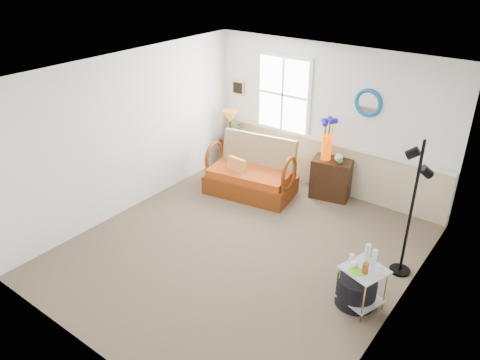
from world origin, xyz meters
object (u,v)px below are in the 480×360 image
Objects in this scene: cabinet at (331,178)px; ottoman at (356,291)px; floor_lamp at (411,210)px; side_table at (362,288)px; lamp_stand at (231,151)px; loveseat at (251,168)px.

ottoman is at bearing -68.35° from cabinet.
cabinet is at bearing 126.02° from floor_lamp.
side_table is 0.13m from ottoman.
lamp_stand is 1.24× the size of ottoman.
side_table is (1.61, -2.34, -0.06)m from cabinet.
floor_lamp is (2.97, -0.60, 0.48)m from loveseat.
cabinet is at bearing 22.15° from loveseat.
floor_lamp is at bearing -49.25° from cabinet.
loveseat reaches higher than cabinet.
floor_lamp is 3.92× the size of ottoman.
side_table is 1.22m from floor_lamp.
loveseat is 0.78× the size of floor_lamp.
ottoman is (-0.23, -0.96, -0.78)m from floor_lamp.
side_table is at bearing -38.92° from loveseat.
side_table is at bearing -31.14° from lamp_stand.
cabinet reaches higher than ottoman.
floor_lamp is at bearing -20.84° from loveseat.
side_table is at bearing -115.31° from floor_lamp.
lamp_stand is (-0.99, 0.71, -0.19)m from loveseat.
ottoman is (-0.08, 0.03, -0.10)m from side_table.
loveseat is 3.17m from ottoman.
loveseat is 3.24m from side_table.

